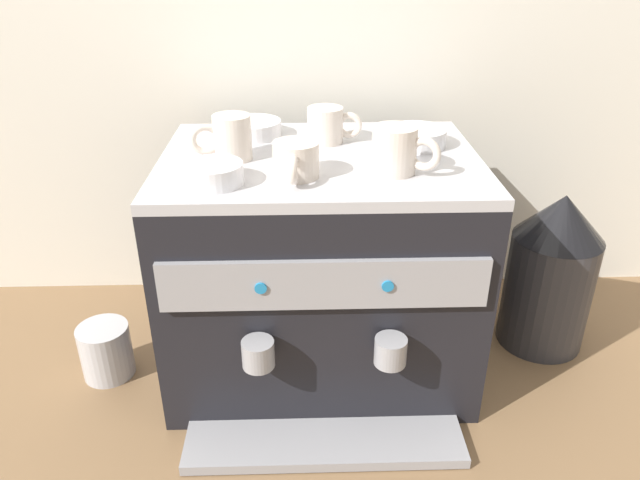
% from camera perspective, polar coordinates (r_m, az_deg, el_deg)
% --- Properties ---
extents(ground_plane, '(4.00, 4.00, 0.00)m').
position_cam_1_polar(ground_plane, '(1.34, 0.00, -10.98)').
color(ground_plane, brown).
extents(tiled_backsplash_wall, '(2.80, 0.03, 1.01)m').
position_cam_1_polar(tiled_backsplash_wall, '(1.42, -0.42, 14.04)').
color(tiled_backsplash_wall, silver).
rests_on(tiled_backsplash_wall, ground_plane).
extents(espresso_machine, '(0.59, 0.54, 0.47)m').
position_cam_1_polar(espresso_machine, '(1.21, 0.01, -2.51)').
color(espresso_machine, black).
rests_on(espresso_machine, ground_plane).
extents(ceramic_cup_0, '(0.11, 0.07, 0.08)m').
position_cam_1_polar(ceramic_cup_0, '(1.10, -8.67, 9.73)').
color(ceramic_cup_0, beige).
rests_on(ceramic_cup_0, espresso_machine).
extents(ceramic_cup_1, '(0.11, 0.07, 0.07)m').
position_cam_1_polar(ceramic_cup_1, '(1.18, 0.70, 11.01)').
color(ceramic_cup_1, beige).
rests_on(ceramic_cup_1, espresso_machine).
extents(ceramic_cup_2, '(0.11, 0.08, 0.08)m').
position_cam_1_polar(ceramic_cup_2, '(1.03, 7.41, 8.57)').
color(ceramic_cup_2, beige).
rests_on(ceramic_cup_2, espresso_machine).
extents(ceramic_cup_3, '(0.08, 0.11, 0.06)m').
position_cam_1_polar(ceramic_cup_3, '(1.00, -2.35, 7.67)').
color(ceramic_cup_3, beige).
rests_on(ceramic_cup_3, espresso_machine).
extents(ceramic_bowl_0, '(0.12, 0.12, 0.03)m').
position_cam_1_polar(ceramic_bowl_0, '(1.18, 9.23, 9.72)').
color(ceramic_bowl_0, white).
rests_on(ceramic_bowl_0, espresso_machine).
extents(ceramic_bowl_1, '(0.12, 0.12, 0.03)m').
position_cam_1_polar(ceramic_bowl_1, '(1.23, -6.48, 10.59)').
color(ceramic_bowl_1, white).
rests_on(ceramic_bowl_1, espresso_machine).
extents(ceramic_bowl_2, '(0.10, 0.10, 0.04)m').
position_cam_1_polar(ceramic_bowl_2, '(1.00, -10.20, 6.25)').
color(ceramic_bowl_2, white).
rests_on(ceramic_bowl_2, espresso_machine).
extents(coffee_grinder, '(0.19, 0.19, 0.36)m').
position_cam_1_polar(coffee_grinder, '(1.38, 21.34, -2.85)').
color(coffee_grinder, '#333338').
rests_on(coffee_grinder, ground_plane).
extents(milk_pitcher, '(0.11, 0.11, 0.12)m').
position_cam_1_polar(milk_pitcher, '(1.34, -19.90, -9.99)').
color(milk_pitcher, '#B7B7BC').
rests_on(milk_pitcher, ground_plane).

